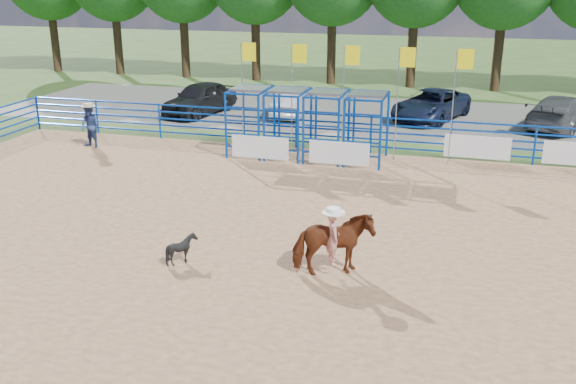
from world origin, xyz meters
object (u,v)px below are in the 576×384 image
object	(u,v)px
horse_and_rider	(333,241)
car_c	(431,105)
car_a	(200,98)
calf	(182,249)
spectator_cowboy	(90,126)
car_b	(291,104)
car_d	(561,112)

from	to	relation	value
horse_and_rider	car_c	world-z (taller)	horse_and_rider
horse_and_rider	car_a	size ratio (longest dim) A/B	0.49
car_a	car_c	world-z (taller)	car_a
car_c	calf	bearing A→B (deg)	-85.21
car_c	spectator_cowboy	bearing A→B (deg)	-125.38
car_b	car_d	size ratio (longest dim) A/B	0.75
calf	spectator_cowboy	bearing A→B (deg)	35.36
car_d	spectator_cowboy	bearing A→B (deg)	47.36
spectator_cowboy	car_a	distance (m)	7.43
calf	car_d	world-z (taller)	car_d
spectator_cowboy	car_d	size ratio (longest dim) A/B	0.35
horse_and_rider	spectator_cowboy	size ratio (longest dim) A/B	1.29
calf	spectator_cowboy	size ratio (longest dim) A/B	0.42
calf	car_a	world-z (taller)	car_a
horse_and_rider	car_a	xyz separation A→B (m)	(-10.09, 15.91, -0.06)
horse_and_rider	calf	xyz separation A→B (m)	(-3.64, -0.36, -0.48)
car_a	car_d	bearing A→B (deg)	16.79
horse_and_rider	car_d	size ratio (longest dim) A/B	0.45
horse_and_rider	car_a	bearing A→B (deg)	122.37
horse_and_rider	calf	distance (m)	3.69
horse_and_rider	car_d	bearing A→B (deg)	68.52
horse_and_rider	spectator_cowboy	xyz separation A→B (m)	(-11.74, 8.67, 0.04)
car_b	car_d	bearing A→B (deg)	-178.99
horse_and_rider	car_c	bearing A→B (deg)	86.54
car_d	car_c	bearing A→B (deg)	19.40
horse_and_rider	car_b	size ratio (longest dim) A/B	0.60
horse_and_rider	spectator_cowboy	bearing A→B (deg)	143.54
car_b	car_d	xyz separation A→B (m)	(12.42, 0.91, 0.11)
calf	spectator_cowboy	xyz separation A→B (m)	(-8.10, 9.03, 0.52)
car_a	car_b	world-z (taller)	car_a
horse_and_rider	car_c	size ratio (longest dim) A/B	0.45
spectator_cowboy	car_b	xyz separation A→B (m)	(6.18, 7.86, -0.27)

